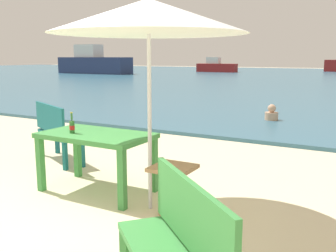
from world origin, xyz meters
TOP-DOWN VIEW (x-y plane):
  - ground_plane at (0.00, 0.00)m, footprint 120.00×120.00m
  - picnic_table_green at (-0.23, 1.35)m, footprint 1.40×0.80m
  - beer_bottle_amber at (-0.49, 1.21)m, footprint 0.07×0.07m
  - patio_umbrella at (0.67, 1.20)m, footprint 2.10×2.10m
  - side_table_wood at (0.96, 1.19)m, footprint 0.44×0.44m
  - bench_teal_center at (-1.72, 2.13)m, footprint 1.24×0.83m
  - bench_green_left at (1.82, -0.35)m, footprint 1.14×1.07m
  - swimmer_person at (0.40, 7.60)m, footprint 0.34×0.34m
  - boat_cargo_ship at (-22.02, 27.20)m, footprint 7.67×2.09m
  - boat_barge at (-13.00, 36.62)m, footprint 4.32×1.18m

SIDE VIEW (x-z plane):
  - ground_plane at x=0.00m, z-range 0.00..0.00m
  - swimmer_person at x=0.40m, z-range 0.03..0.44m
  - side_table_wood at x=0.96m, z-range 0.08..0.62m
  - bench_teal_center at x=-1.72m, z-range 0.07..1.02m
  - bench_green_left at x=1.82m, z-range 0.07..1.02m
  - boat_barge at x=-13.00m, z-range -0.14..1.43m
  - picnic_table_green at x=-0.23m, z-range 0.27..1.03m
  - beer_bottle_amber at x=-0.49m, z-range 0.72..0.99m
  - boat_cargo_ship at x=-22.02m, z-range -0.31..2.48m
  - patio_umbrella at x=0.67m, z-range 0.97..3.27m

